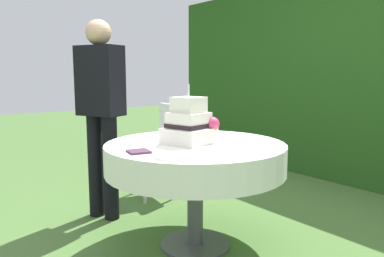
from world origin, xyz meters
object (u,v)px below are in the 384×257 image
(serving_plate_far, at_px, (167,157))
(garden_chair, at_px, (161,141))
(cake_table, at_px, (195,158))
(serving_plate_near, at_px, (134,139))
(standing_person, at_px, (101,106))
(napkin_stack, at_px, (139,152))
(wedding_cake, at_px, (190,125))

(serving_plate_far, relative_size, garden_chair, 0.16)
(garden_chair, bearing_deg, cake_table, -21.53)
(serving_plate_near, bearing_deg, standing_person, 179.57)
(serving_plate_far, bearing_deg, garden_chair, 148.43)
(cake_table, relative_size, napkin_stack, 9.80)
(napkin_stack, height_order, garden_chair, garden_chair)
(cake_table, relative_size, standing_person, 0.75)
(cake_table, relative_size, serving_plate_far, 8.28)
(napkin_stack, bearing_deg, serving_plate_far, 13.32)
(serving_plate_far, height_order, garden_chair, garden_chair)
(cake_table, distance_m, serving_plate_near, 0.46)
(napkin_stack, relative_size, garden_chair, 0.14)
(garden_chair, bearing_deg, serving_plate_far, -31.57)
(cake_table, height_order, standing_person, standing_person)
(wedding_cake, distance_m, standing_person, 0.90)
(serving_plate_near, relative_size, serving_plate_far, 0.69)
(cake_table, xyz_separation_m, serving_plate_far, (0.26, -0.40, 0.11))
(serving_plate_near, bearing_deg, wedding_cake, 35.47)
(garden_chair, bearing_deg, serving_plate_near, -43.57)
(serving_plate_near, distance_m, standing_person, 0.57)
(serving_plate_near, bearing_deg, napkin_stack, -25.04)
(cake_table, xyz_separation_m, serving_plate_near, (-0.35, -0.27, 0.11))
(serving_plate_far, bearing_deg, standing_person, 173.43)
(napkin_stack, distance_m, standing_person, 0.96)
(wedding_cake, bearing_deg, serving_plate_far, -52.78)
(standing_person, bearing_deg, napkin_stack, -11.34)
(serving_plate_far, relative_size, standing_person, 0.09)
(napkin_stack, bearing_deg, standing_person, 168.66)
(cake_table, bearing_deg, serving_plate_near, -142.33)
(cake_table, bearing_deg, wedding_cake, -117.37)
(serving_plate_near, height_order, serving_plate_far, same)
(serving_plate_far, xyz_separation_m, standing_person, (-1.15, 0.13, 0.20))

